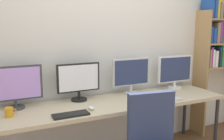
{
  "coord_description": "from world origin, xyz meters",
  "views": [
    {
      "loc": [
        -1.18,
        -1.86,
        1.58
      ],
      "look_at": [
        0.0,
        0.65,
        1.09
      ],
      "focal_mm": 40.76,
      "sensor_mm": 36.0,
      "label": 1
    }
  ],
  "objects_px": {
    "monitor_center_left": "(79,80)",
    "keyboard_right": "(168,100)",
    "computer_mouse": "(91,108)",
    "bookshelf": "(220,43)",
    "coffee_mug": "(9,112)",
    "monitor_far_right": "(175,71)",
    "desk": "(114,106)",
    "keyboard_left": "(71,115)",
    "monitor_center_right": "(131,74)",
    "monitor_far_left": "(14,86)"
  },
  "relations": [
    {
      "from": "monitor_far_left",
      "to": "keyboard_right",
      "type": "height_order",
      "value": "monitor_far_left"
    },
    {
      "from": "monitor_center_right",
      "to": "computer_mouse",
      "type": "bearing_deg",
      "value": -151.82
    },
    {
      "from": "monitor_far_right",
      "to": "desk",
      "type": "bearing_deg",
      "value": -168.13
    },
    {
      "from": "monitor_far_left",
      "to": "coffee_mug",
      "type": "distance_m",
      "value": 0.31
    },
    {
      "from": "keyboard_right",
      "to": "computer_mouse",
      "type": "xyz_separation_m",
      "value": [
        -0.89,
        0.09,
        0.01
      ]
    },
    {
      "from": "monitor_far_left",
      "to": "monitor_far_right",
      "type": "height_order",
      "value": "monitor_far_left"
    },
    {
      "from": "bookshelf",
      "to": "keyboard_right",
      "type": "height_order",
      "value": "bookshelf"
    },
    {
      "from": "monitor_center_left",
      "to": "desk",
      "type": "bearing_deg",
      "value": -32.22
    },
    {
      "from": "computer_mouse",
      "to": "coffee_mug",
      "type": "distance_m",
      "value": 0.77
    },
    {
      "from": "desk",
      "to": "monitor_center_right",
      "type": "relative_size",
      "value": 5.33
    },
    {
      "from": "monitor_far_left",
      "to": "keyboard_left",
      "type": "height_order",
      "value": "monitor_far_left"
    },
    {
      "from": "bookshelf",
      "to": "monitor_center_left",
      "type": "height_order",
      "value": "bookshelf"
    },
    {
      "from": "computer_mouse",
      "to": "coffee_mug",
      "type": "bearing_deg",
      "value": 170.59
    },
    {
      "from": "coffee_mug",
      "to": "computer_mouse",
      "type": "bearing_deg",
      "value": -9.41
    },
    {
      "from": "keyboard_left",
      "to": "coffee_mug",
      "type": "relative_size",
      "value": 3.24
    },
    {
      "from": "monitor_center_right",
      "to": "monitor_center_left",
      "type": "bearing_deg",
      "value": -180.0
    },
    {
      "from": "bookshelf",
      "to": "monitor_far_right",
      "type": "relative_size",
      "value": 3.68
    },
    {
      "from": "monitor_far_right",
      "to": "keyboard_right",
      "type": "bearing_deg",
      "value": -135.53
    },
    {
      "from": "monitor_far_right",
      "to": "monitor_center_left",
      "type": "bearing_deg",
      "value": -180.0
    },
    {
      "from": "bookshelf",
      "to": "computer_mouse",
      "type": "xyz_separation_m",
      "value": [
        -2.15,
        -0.37,
        -0.57
      ]
    },
    {
      "from": "keyboard_left",
      "to": "coffee_mug",
      "type": "bearing_deg",
      "value": 157.88
    },
    {
      "from": "keyboard_left",
      "to": "coffee_mug",
      "type": "height_order",
      "value": "coffee_mug"
    },
    {
      "from": "desk",
      "to": "monitor_center_right",
      "type": "bearing_deg",
      "value": 32.22
    },
    {
      "from": "keyboard_left",
      "to": "computer_mouse",
      "type": "relative_size",
      "value": 3.57
    },
    {
      "from": "monitor_center_left",
      "to": "keyboard_right",
      "type": "height_order",
      "value": "monitor_center_left"
    },
    {
      "from": "monitor_far_left",
      "to": "monitor_center_left",
      "type": "distance_m",
      "value": 0.67
    },
    {
      "from": "keyboard_right",
      "to": "computer_mouse",
      "type": "distance_m",
      "value": 0.89
    },
    {
      "from": "keyboard_right",
      "to": "monitor_center_left",
      "type": "bearing_deg",
      "value": 153.75
    },
    {
      "from": "keyboard_left",
      "to": "coffee_mug",
      "type": "xyz_separation_m",
      "value": [
        -0.52,
        0.21,
        0.04
      ]
    },
    {
      "from": "monitor_center_left",
      "to": "computer_mouse",
      "type": "xyz_separation_m",
      "value": [
        0.01,
        -0.35,
        -0.22
      ]
    },
    {
      "from": "monitor_far_right",
      "to": "coffee_mug",
      "type": "distance_m",
      "value": 2.12
    },
    {
      "from": "desk",
      "to": "coffee_mug",
      "type": "relative_size",
      "value": 25.1
    },
    {
      "from": "bookshelf",
      "to": "monitor_far_left",
      "type": "height_order",
      "value": "bookshelf"
    },
    {
      "from": "bookshelf",
      "to": "monitor_center_left",
      "type": "relative_size",
      "value": 4.0
    },
    {
      "from": "desk",
      "to": "monitor_center_right",
      "type": "xyz_separation_m",
      "value": [
        0.34,
        0.21,
        0.29
      ]
    },
    {
      "from": "keyboard_right",
      "to": "computer_mouse",
      "type": "relative_size",
      "value": 3.39
    },
    {
      "from": "desk",
      "to": "monitor_center_left",
      "type": "relative_size",
      "value": 5.44
    },
    {
      "from": "keyboard_right",
      "to": "computer_mouse",
      "type": "height_order",
      "value": "computer_mouse"
    },
    {
      "from": "monitor_far_left",
      "to": "computer_mouse",
      "type": "relative_size",
      "value": 5.73
    },
    {
      "from": "monitor_far_left",
      "to": "monitor_center_left",
      "type": "height_order",
      "value": "monitor_far_left"
    },
    {
      "from": "monitor_center_right",
      "to": "coffee_mug",
      "type": "relative_size",
      "value": 4.71
    },
    {
      "from": "desk",
      "to": "monitor_center_left",
      "type": "distance_m",
      "value": 0.49
    },
    {
      "from": "monitor_far_left",
      "to": "monitor_far_right",
      "type": "distance_m",
      "value": 2.02
    },
    {
      "from": "bookshelf",
      "to": "monitor_center_right",
      "type": "height_order",
      "value": "bookshelf"
    },
    {
      "from": "desk",
      "to": "computer_mouse",
      "type": "distance_m",
      "value": 0.36
    },
    {
      "from": "desk",
      "to": "monitor_center_right",
      "type": "height_order",
      "value": "monitor_center_right"
    },
    {
      "from": "monitor_center_right",
      "to": "monitor_far_right",
      "type": "bearing_deg",
      "value": 0.0
    },
    {
      "from": "monitor_far_right",
      "to": "keyboard_left",
      "type": "distance_m",
      "value": 1.65
    },
    {
      "from": "bookshelf",
      "to": "coffee_mug",
      "type": "bearing_deg",
      "value": -175.16
    },
    {
      "from": "desk",
      "to": "bookshelf",
      "type": "relative_size",
      "value": 1.36
    }
  ]
}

